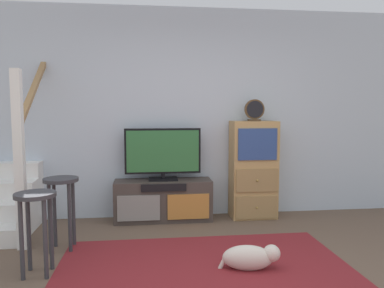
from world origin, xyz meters
TOP-DOWN VIEW (x-y plane):
  - back_wall at (0.00, 2.46)m, footprint 6.40×0.12m
  - area_rug at (0.00, 0.60)m, footprint 2.60×1.80m
  - media_console at (-0.30, 2.19)m, footprint 1.22×0.38m
  - television at (-0.30, 2.22)m, footprint 0.95×0.22m
  - side_cabinet at (0.87, 2.20)m, footprint 0.58×0.38m
  - desk_clock at (0.87, 2.19)m, footprint 0.25×0.08m
  - staircase at (-2.24, 2.20)m, footprint 1.00×1.36m
  - bar_stool_near at (-1.43, 0.77)m, footprint 0.34×0.34m
  - bar_stool_far at (-1.35, 1.33)m, footprint 0.34×0.34m
  - dog at (0.40, 0.64)m, footprint 0.54×0.27m

SIDE VIEW (x-z plane):
  - area_rug at x=0.00m, z-range 0.00..0.01m
  - dog at x=0.40m, z-range 0.00..0.23m
  - media_console at x=-0.30m, z-range 0.00..0.51m
  - staircase at x=-2.24m, z-range -0.73..1.47m
  - bar_stool_near at x=-1.43m, z-range 0.17..0.88m
  - bar_stool_far at x=-1.35m, z-range 0.18..0.90m
  - side_cabinet at x=0.87m, z-range 0.00..1.25m
  - television at x=-0.30m, z-range 0.53..1.19m
  - back_wall at x=0.00m, z-range 0.00..2.70m
  - desk_clock at x=0.87m, z-range 1.25..1.53m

